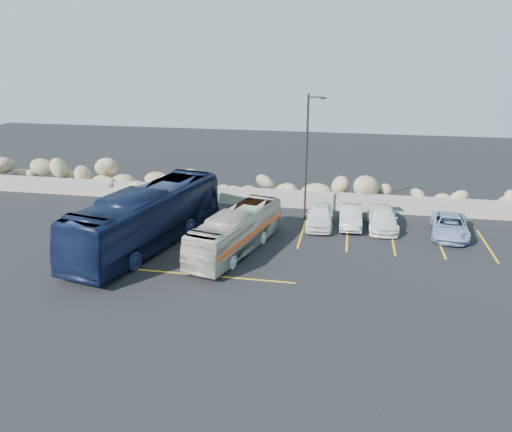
% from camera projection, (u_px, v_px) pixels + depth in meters
% --- Properties ---
extents(ground, '(90.00, 90.00, 0.00)m').
position_uv_depth(ground, '(233.00, 280.00, 24.05)').
color(ground, black).
rests_on(ground, ground).
extents(seawall, '(60.00, 0.40, 1.20)m').
position_uv_depth(seawall, '(273.00, 198.00, 35.01)').
color(seawall, gray).
rests_on(seawall, ground).
extents(riprap_pile, '(54.00, 2.80, 2.60)m').
position_uv_depth(riprap_pile, '(275.00, 184.00, 35.90)').
color(riprap_pile, '#897A59').
rests_on(riprap_pile, ground).
extents(parking_lines, '(18.16, 9.36, 0.01)m').
position_uv_depth(parking_lines, '(335.00, 244.00, 28.38)').
color(parking_lines, gold).
rests_on(parking_lines, ground).
extents(lamppost, '(1.14, 0.18, 8.00)m').
position_uv_depth(lamppost, '(307.00, 155.00, 31.03)').
color(lamppost, '#282523').
rests_on(lamppost, ground).
extents(vintage_bus, '(3.86, 8.48, 2.30)m').
position_uv_depth(vintage_bus, '(236.00, 231.00, 27.06)').
color(vintage_bus, '#BCB8A9').
rests_on(vintage_bus, ground).
extents(tour_coach, '(5.19, 12.21, 3.31)m').
position_uv_depth(tour_coach, '(148.00, 217.00, 27.71)').
color(tour_coach, '#101937').
rests_on(tour_coach, ground).
extents(car_a, '(1.76, 4.12, 1.39)m').
position_uv_depth(car_a, '(320.00, 216.00, 31.03)').
color(car_a, white).
rests_on(car_a, ground).
extents(car_b, '(1.43, 3.88, 1.27)m').
position_uv_depth(car_b, '(350.00, 216.00, 31.09)').
color(car_b, '#BCBBC0').
rests_on(car_b, ground).
extents(car_c, '(1.85, 4.33, 1.24)m').
position_uv_depth(car_c, '(382.00, 218.00, 30.72)').
color(car_c, white).
rests_on(car_c, ground).
extents(car_d, '(2.47, 4.59, 1.22)m').
position_uv_depth(car_d, '(450.00, 226.00, 29.46)').
color(car_d, '#8C9DC7').
rests_on(car_d, ground).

